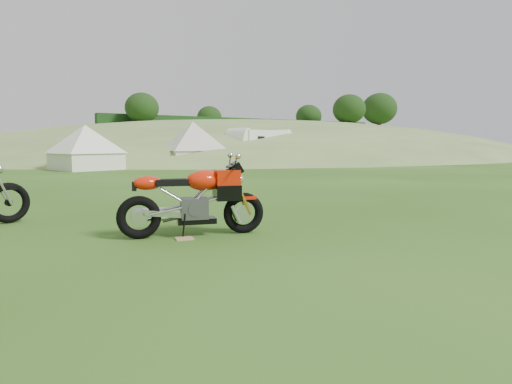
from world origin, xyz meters
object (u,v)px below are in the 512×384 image
tent_right (193,144)px  caravan (260,147)px  tent_left (86,146)px  plywood_board (184,239)px  sport_motorcycle (193,194)px

tent_right → caravan: bearing=15.2°
caravan → tent_left: bearing=175.3°
plywood_board → caravan: caravan is taller
sport_motorcycle → caravan: caravan is taller
plywood_board → tent_left: size_ratio=0.08×
plywood_board → tent_right: (7.71, 17.85, 1.28)m
tent_right → caravan: tent_right is taller
sport_motorcycle → caravan: bearing=71.6°
sport_motorcycle → tent_right: tent_right is taller
tent_left → caravan: (11.15, 1.68, -0.08)m
tent_left → caravan: size_ratio=0.58×
tent_left → tent_right: (5.98, 0.66, 0.11)m
caravan → sport_motorcycle: bearing=-137.4°
sport_motorcycle → tent_left: 17.13m
plywood_board → caravan: (12.89, 18.87, 1.09)m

